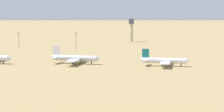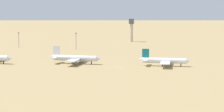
{
  "view_description": "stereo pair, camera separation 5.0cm",
  "coord_description": "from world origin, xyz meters",
  "px_view_note": "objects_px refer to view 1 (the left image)",
  "views": [
    {
      "loc": [
        30.16,
        -263.19,
        40.3
      ],
      "look_at": [
        -5.13,
        7.19,
        6.0
      ],
      "focal_mm": 67.33,
      "sensor_mm": 36.0,
      "label": 1
    },
    {
      "loc": [
        30.21,
        -263.18,
        40.3
      ],
      "look_at": [
        -5.13,
        7.19,
        6.0
      ],
      "focal_mm": 67.33,
      "sensor_mm": 36.0,
      "label": 2
    }
  ],
  "objects_px": {
    "control_tower": "(131,28)",
    "light_pole_west": "(19,39)",
    "parked_jet_white_3": "(75,58)",
    "parked_jet_teal_4": "(164,61)",
    "light_pole_mid": "(76,40)"
  },
  "relations": [
    {
      "from": "parked_jet_teal_4",
      "to": "light_pole_mid",
      "type": "xyz_separation_m",
      "value": [
        -77.35,
        89.68,
        4.86
      ]
    },
    {
      "from": "parked_jet_white_3",
      "to": "parked_jet_teal_4",
      "type": "xyz_separation_m",
      "value": [
        59.45,
        -2.79,
        -0.26
      ]
    },
    {
      "from": "control_tower",
      "to": "light_pole_west",
      "type": "bearing_deg",
      "value": -142.26
    },
    {
      "from": "light_pole_west",
      "to": "light_pole_mid",
      "type": "relative_size",
      "value": 0.96
    },
    {
      "from": "parked_jet_white_3",
      "to": "parked_jet_teal_4",
      "type": "height_order",
      "value": "parked_jet_white_3"
    },
    {
      "from": "control_tower",
      "to": "parked_jet_white_3",
      "type": "bearing_deg",
      "value": -98.17
    },
    {
      "from": "parked_jet_teal_4",
      "to": "light_pole_west",
      "type": "distance_m",
      "value": 163.07
    },
    {
      "from": "parked_jet_teal_4",
      "to": "light_pole_mid",
      "type": "distance_m",
      "value": 118.53
    },
    {
      "from": "parked_jet_white_3",
      "to": "light_pole_west",
      "type": "height_order",
      "value": "light_pole_west"
    },
    {
      "from": "light_pole_west",
      "to": "light_pole_mid",
      "type": "distance_m",
      "value": 54.86
    },
    {
      "from": "parked_jet_teal_4",
      "to": "light_pole_mid",
      "type": "bearing_deg",
      "value": 133.33
    },
    {
      "from": "control_tower",
      "to": "light_pole_mid",
      "type": "bearing_deg",
      "value": -117.44
    },
    {
      "from": "parked_jet_white_3",
      "to": "light_pole_mid",
      "type": "height_order",
      "value": "light_pole_mid"
    },
    {
      "from": "light_pole_west",
      "to": "light_pole_mid",
      "type": "height_order",
      "value": "light_pole_mid"
    },
    {
      "from": "control_tower",
      "to": "light_pole_west",
      "type": "relative_size",
      "value": 1.73
    }
  ]
}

